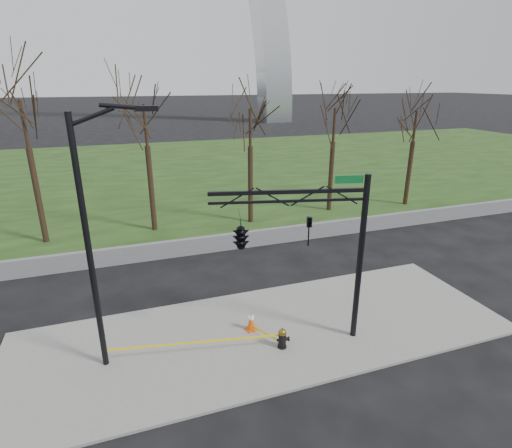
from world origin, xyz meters
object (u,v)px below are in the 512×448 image
object	(u,v)px
traffic_signal_mast	(265,233)
street_light	(94,231)
traffic_cone	(251,321)
fire_hydrant	(283,338)

from	to	relation	value
traffic_signal_mast	street_light	bearing A→B (deg)	-172.05
traffic_cone	street_light	distance (m)	6.42
fire_hydrant	traffic_cone	distance (m)	1.50
fire_hydrant	street_light	bearing A→B (deg)	-177.90
fire_hydrant	street_light	size ratio (longest dim) A/B	0.09
street_light	traffic_signal_mast	size ratio (longest dim) A/B	1.37
street_light	traffic_signal_mast	xyz separation A→B (m)	(5.04, -0.48, -0.55)
fire_hydrant	traffic_signal_mast	size ratio (longest dim) A/B	0.13
traffic_cone	fire_hydrant	bearing A→B (deg)	-62.67
traffic_signal_mast	traffic_cone	bearing A→B (deg)	119.60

